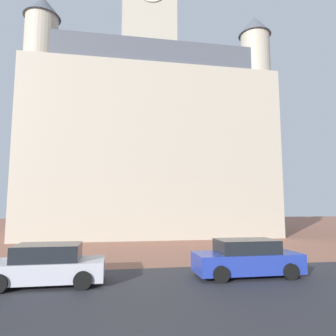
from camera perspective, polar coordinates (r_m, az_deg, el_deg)
ground_plane at (r=12.50m, az=0.38°, el=-20.47°), size 120.00×120.00×0.00m
street_asphalt_strip at (r=11.24m, az=1.67°, el=-22.02°), size 120.00×8.18×0.00m
landmark_building at (r=32.20m, az=-3.58°, el=6.01°), size 23.40×11.86×33.04m
car_silver at (r=12.86m, az=-21.43°, el=-16.43°), size 4.17×2.11×1.47m
car_blue at (r=13.78m, az=14.37°, el=-15.94°), size 4.38×1.98×1.50m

